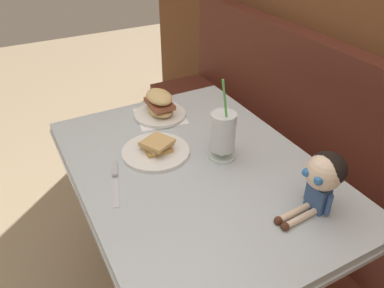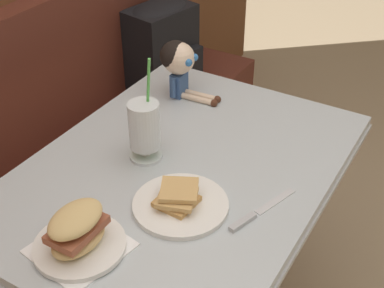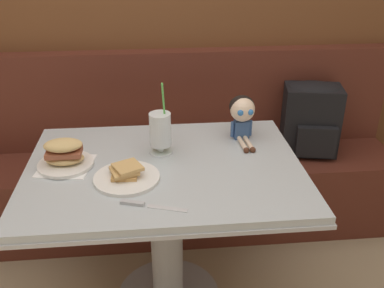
{
  "view_description": "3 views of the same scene",
  "coord_description": "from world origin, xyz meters",
  "views": [
    {
      "loc": [
        0.94,
        -0.34,
        1.55
      ],
      "look_at": [
        0.0,
        0.16,
        0.84
      ],
      "focal_mm": 35.66,
      "sensor_mm": 36.0,
      "label": 1
    },
    {
      "loc": [
        -1.03,
        -0.47,
        1.66
      ],
      "look_at": [
        0.02,
        0.15,
        0.82
      ],
      "focal_mm": 49.98,
      "sensor_mm": 36.0,
      "label": 2
    },
    {
      "loc": [
        -0.03,
        -1.33,
        1.6
      ],
      "look_at": [
        0.12,
        0.22,
        0.81
      ],
      "focal_mm": 40.55,
      "sensor_mm": 36.0,
      "label": 3
    }
  ],
  "objects": [
    {
      "name": "wood_panel_wall",
      "position": [
        0.0,
        1.05,
        1.2
      ],
      "size": [
        4.4,
        0.08,
        2.4
      ],
      "primitive_type": "cube",
      "color": "brown",
      "rests_on": "ground"
    },
    {
      "name": "booth_bench",
      "position": [
        0.0,
        0.81,
        0.33
      ],
      "size": [
        2.6,
        0.48,
        1.0
      ],
      "color": "#512319",
      "rests_on": "ground"
    },
    {
      "name": "diner_table",
      "position": [
        0.0,
        0.18,
        0.54
      ],
      "size": [
        1.11,
        0.81,
        0.74
      ],
      "color": "#B2BCC1",
      "rests_on": "ground"
    },
    {
      "name": "toast_plate",
      "position": [
        -0.15,
        0.09,
        0.76
      ],
      "size": [
        0.25,
        0.25,
        0.06
      ],
      "color": "white",
      "rests_on": "diner_table"
    },
    {
      "name": "milkshake_glass",
      "position": [
        -0.01,
        0.29,
        0.84
      ],
      "size": [
        0.1,
        0.1,
        0.32
      ],
      "color": "silver",
      "rests_on": "diner_table"
    },
    {
      "name": "sandwich_plate",
      "position": [
        -0.39,
        0.21,
        0.79
      ],
      "size": [
        0.23,
        0.23,
        0.12
      ],
      "color": "white",
      "rests_on": "diner_table"
    },
    {
      "name": "butter_knife",
      "position": [
        -0.09,
        -0.09,
        0.74
      ],
      "size": [
        0.23,
        0.09,
        0.01
      ],
      "color": "silver",
      "rests_on": "diner_table"
    },
    {
      "name": "seated_doll",
      "position": [
        0.35,
        0.4,
        0.87
      ],
      "size": [
        0.12,
        0.22,
        0.2
      ],
      "color": "#385689",
      "rests_on": "diner_table"
    },
    {
      "name": "backpack",
      "position": [
        0.83,
        0.78,
        0.66
      ],
      "size": [
        0.33,
        0.29,
        0.41
      ],
      "color": "black",
      "rests_on": "booth_bench"
    }
  ]
}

